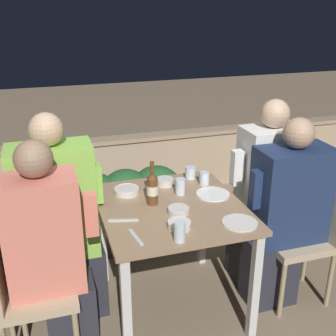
{
  "coord_description": "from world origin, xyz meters",
  "views": [
    {
      "loc": [
        -0.7,
        -2.17,
        1.92
      ],
      "look_at": [
        0.0,
        0.07,
        0.97
      ],
      "focal_mm": 45.0,
      "sensor_mm": 36.0,
      "label": 1
    }
  ],
  "objects_px": {
    "chair_right_near": "(310,221)",
    "person_green_blouse": "(62,222)",
    "person_coral_top": "(52,255)",
    "person_navy_jumper": "(284,215)",
    "chair_left_far": "(29,243)",
    "chair_right_far": "(287,202)",
    "beer_bottle": "(152,188)",
    "person_white_polo": "(264,192)",
    "potted_plant": "(8,210)",
    "chair_left_near": "(15,276)"
  },
  "relations": [
    {
      "from": "chair_left_far",
      "to": "person_white_polo",
      "type": "distance_m",
      "value": 1.57
    },
    {
      "from": "chair_right_near",
      "to": "potted_plant",
      "type": "relative_size",
      "value": 1.33
    },
    {
      "from": "chair_left_near",
      "to": "person_coral_top",
      "type": "bearing_deg",
      "value": -0.0
    },
    {
      "from": "chair_left_near",
      "to": "person_green_blouse",
      "type": "height_order",
      "value": "person_green_blouse"
    },
    {
      "from": "chair_left_near",
      "to": "potted_plant",
      "type": "relative_size",
      "value": 1.33
    },
    {
      "from": "person_green_blouse",
      "to": "person_white_polo",
      "type": "bearing_deg",
      "value": 0.74
    },
    {
      "from": "chair_right_far",
      "to": "person_navy_jumper",
      "type": "bearing_deg",
      "value": -125.99
    },
    {
      "from": "chair_left_far",
      "to": "chair_right_far",
      "type": "bearing_deg",
      "value": 0.58
    },
    {
      "from": "chair_right_near",
      "to": "person_white_polo",
      "type": "xyz_separation_m",
      "value": [
        -0.19,
        0.28,
        0.11
      ]
    },
    {
      "from": "person_green_blouse",
      "to": "potted_plant",
      "type": "bearing_deg",
      "value": 115.79
    },
    {
      "from": "person_green_blouse",
      "to": "person_navy_jumper",
      "type": "bearing_deg",
      "value": -11.08
    },
    {
      "from": "chair_right_far",
      "to": "beer_bottle",
      "type": "relative_size",
      "value": 3.39
    },
    {
      "from": "chair_left_far",
      "to": "chair_right_far",
      "type": "xyz_separation_m",
      "value": [
        1.77,
        0.02,
        0.0
      ]
    },
    {
      "from": "person_coral_top",
      "to": "chair_right_near",
      "type": "distance_m",
      "value": 1.64
    },
    {
      "from": "person_coral_top",
      "to": "person_green_blouse",
      "type": "relative_size",
      "value": 0.96
    },
    {
      "from": "potted_plant",
      "to": "chair_right_far",
      "type": "bearing_deg",
      "value": -20.94
    },
    {
      "from": "chair_right_near",
      "to": "potted_plant",
      "type": "distance_m",
      "value": 2.19
    },
    {
      "from": "chair_left_near",
      "to": "beer_bottle",
      "type": "bearing_deg",
      "value": 16.16
    },
    {
      "from": "chair_left_near",
      "to": "chair_left_far",
      "type": "bearing_deg",
      "value": 76.45
    },
    {
      "from": "chair_left_far",
      "to": "beer_bottle",
      "type": "xyz_separation_m",
      "value": [
        0.74,
        -0.08,
        0.29
      ]
    },
    {
      "from": "chair_left_near",
      "to": "person_green_blouse",
      "type": "bearing_deg",
      "value": 49.0
    },
    {
      "from": "chair_left_far",
      "to": "person_navy_jumper",
      "type": "relative_size",
      "value": 0.74
    },
    {
      "from": "person_coral_top",
      "to": "person_navy_jumper",
      "type": "relative_size",
      "value": 1.02
    },
    {
      "from": "beer_bottle",
      "to": "person_white_polo",
      "type": "bearing_deg",
      "value": 6.58
    },
    {
      "from": "person_coral_top",
      "to": "potted_plant",
      "type": "distance_m",
      "value": 1.14
    },
    {
      "from": "chair_right_far",
      "to": "chair_left_near",
      "type": "bearing_deg",
      "value": -169.77
    },
    {
      "from": "chair_left_near",
      "to": "person_coral_top",
      "type": "relative_size",
      "value": 0.72
    },
    {
      "from": "chair_left_near",
      "to": "person_navy_jumper",
      "type": "xyz_separation_m",
      "value": [
        1.64,
        0.05,
        0.08
      ]
    },
    {
      "from": "person_coral_top",
      "to": "chair_left_far",
      "type": "xyz_separation_m",
      "value": [
        -0.12,
        0.32,
        -0.09
      ]
    },
    {
      "from": "person_coral_top",
      "to": "chair_right_near",
      "type": "bearing_deg",
      "value": 1.69
    },
    {
      "from": "chair_right_near",
      "to": "person_navy_jumper",
      "type": "bearing_deg",
      "value": 180.0
    },
    {
      "from": "person_navy_jumper",
      "to": "chair_right_far",
      "type": "bearing_deg",
      "value": 54.01
    },
    {
      "from": "person_green_blouse",
      "to": "person_coral_top",
      "type": "bearing_deg",
      "value": -103.29
    },
    {
      "from": "person_coral_top",
      "to": "chair_right_far",
      "type": "bearing_deg",
      "value": 11.44
    },
    {
      "from": "chair_right_near",
      "to": "beer_bottle",
      "type": "distance_m",
      "value": 1.08
    },
    {
      "from": "person_navy_jumper",
      "to": "beer_bottle",
      "type": "height_order",
      "value": "person_navy_jumper"
    },
    {
      "from": "person_green_blouse",
      "to": "chair_right_far",
      "type": "relative_size",
      "value": 1.44
    },
    {
      "from": "person_green_blouse",
      "to": "beer_bottle",
      "type": "relative_size",
      "value": 4.88
    },
    {
      "from": "chair_right_near",
      "to": "chair_left_far",
      "type": "bearing_deg",
      "value": 171.38
    },
    {
      "from": "person_navy_jumper",
      "to": "potted_plant",
      "type": "distance_m",
      "value": 2.02
    },
    {
      "from": "chair_right_near",
      "to": "person_green_blouse",
      "type": "bearing_deg",
      "value": 170.31
    },
    {
      "from": "chair_left_far",
      "to": "chair_right_near",
      "type": "relative_size",
      "value": 1.0
    },
    {
      "from": "person_coral_top",
      "to": "chair_right_far",
      "type": "relative_size",
      "value": 1.39
    },
    {
      "from": "chair_right_near",
      "to": "beer_bottle",
      "type": "relative_size",
      "value": 3.39
    },
    {
      "from": "chair_left_far",
      "to": "chair_right_near",
      "type": "xyz_separation_m",
      "value": [
        1.76,
        -0.27,
        0.0
      ]
    },
    {
      "from": "beer_bottle",
      "to": "potted_plant",
      "type": "height_order",
      "value": "beer_bottle"
    },
    {
      "from": "person_white_polo",
      "to": "chair_right_near",
      "type": "bearing_deg",
      "value": -55.96
    },
    {
      "from": "person_coral_top",
      "to": "person_navy_jumper",
      "type": "xyz_separation_m",
      "value": [
        1.44,
        0.05,
        -0.02
      ]
    },
    {
      "from": "chair_right_near",
      "to": "person_navy_jumper",
      "type": "distance_m",
      "value": 0.21
    },
    {
      "from": "chair_left_far",
      "to": "person_white_polo",
      "type": "height_order",
      "value": "person_white_polo"
    }
  ]
}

